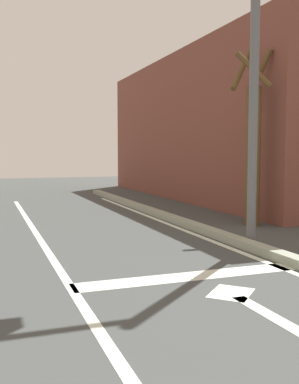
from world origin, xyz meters
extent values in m
cube|color=silver|center=(-0.23, 6.00, 0.00)|extent=(0.12, 20.00, 0.01)
cube|color=silver|center=(2.70, 6.00, 0.00)|extent=(0.12, 20.00, 0.01)
cube|color=silver|center=(1.31, 5.83, 0.00)|extent=(3.08, 0.40, 0.01)
cube|color=silver|center=(1.47, 4.18, 0.00)|extent=(0.16, 1.40, 0.01)
cube|color=silver|center=(1.47, 5.03, 0.00)|extent=(0.71, 0.71, 0.01)
cube|color=#949D8B|center=(2.95, 6.00, 0.07)|extent=(0.24, 24.00, 0.14)
cylinder|color=slate|center=(3.20, 7.33, 2.85)|extent=(0.16, 0.16, 5.70)
cylinder|color=brown|center=(4.40, 9.17, 1.52)|extent=(0.33, 0.33, 3.04)
cylinder|color=brown|center=(4.64, 9.34, 3.36)|extent=(0.42, 0.54, 1.02)
cylinder|color=brown|center=(4.22, 9.41, 3.42)|extent=(0.84, 0.66, 1.01)
cylinder|color=brown|center=(4.22, 8.92, 3.34)|extent=(0.71, 0.55, 0.79)
cube|color=brown|center=(9.15, 15.06, 2.46)|extent=(8.59, 12.84, 4.93)
camera|label=1|loc=(-1.15, 0.58, 1.61)|focal=42.38mm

